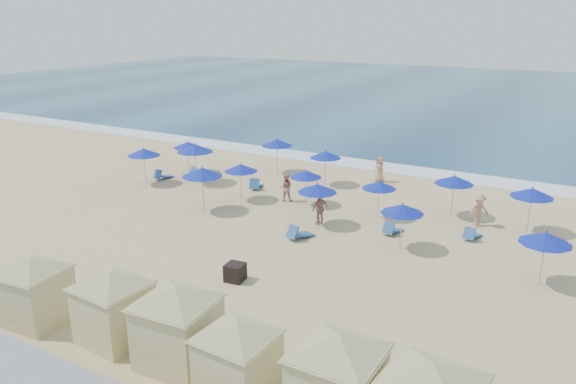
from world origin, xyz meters
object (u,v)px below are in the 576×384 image
object	(u,v)px
umbrella_4	(277,143)
umbrella_11	(546,238)
umbrella_6	(317,188)
umbrella_8	(402,209)
beachgoer_0	(286,188)
beachgoer_3	(380,169)
cabana_0	(33,282)
cabana_1	(113,297)
umbrella_10	(532,193)
umbrella_5	(241,168)
umbrella_2	(195,148)
umbrella_13	(325,155)
umbrella_3	(202,172)
beachgoer_2	(479,210)
cabana_4	(338,367)
cabana_3	(237,349)
umbrella_0	(188,145)
umbrella_7	(306,174)
umbrella_12	(379,185)
cabana_2	(177,316)
trash_bin	(235,272)
beachgoer_1	(320,209)
umbrella_9	(454,180)

from	to	relation	value
umbrella_4	umbrella_11	distance (m)	19.51
umbrella_6	umbrella_11	xyz separation A→B (m)	(10.57, -1.54, 0.02)
umbrella_4	umbrella_8	world-z (taller)	umbrella_4
beachgoer_0	beachgoer_3	bearing A→B (deg)	-139.48
cabana_0	cabana_1	size ratio (longest dim) A/B	0.97
cabana_0	umbrella_10	distance (m)	22.02
umbrella_5	umbrella_11	xyz separation A→B (m)	(16.16, -3.05, 0.08)
umbrella_2	umbrella_13	world-z (taller)	umbrella_2
umbrella_10	umbrella_11	size ratio (longest dim) A/B	1.02
umbrella_3	umbrella_6	size ratio (longest dim) A/B	1.11
beachgoer_0	umbrella_5	bearing A→B (deg)	3.38
beachgoer_0	beachgoer_2	bearing A→B (deg)	165.14
cabana_4	umbrella_6	xyz separation A→B (m)	(-6.86, 12.54, 0.33)
cabana_1	umbrella_13	distance (m)	19.16
umbrella_2	umbrella_10	distance (m)	19.37
cabana_0	cabana_3	world-z (taller)	cabana_0
cabana_4	beachgoer_2	world-z (taller)	cabana_4
umbrella_0	umbrella_8	size ratio (longest dim) A/B	0.99
umbrella_3	umbrella_7	bearing A→B (deg)	39.74
umbrella_0	umbrella_5	size ratio (longest dim) A/B	1.00
umbrella_3	umbrella_10	world-z (taller)	umbrella_3
umbrella_12	umbrella_4	bearing A→B (deg)	151.43
cabana_2	cabana_4	bearing A→B (deg)	0.07
umbrella_7	umbrella_6	bearing A→B (deg)	-51.97
cabana_0	beachgoer_3	size ratio (longest dim) A/B	2.54
trash_bin	cabana_0	world-z (taller)	cabana_0
beachgoer_1	trash_bin	bearing A→B (deg)	22.56
umbrella_11	umbrella_2	bearing A→B (deg)	167.75
umbrella_12	beachgoer_2	world-z (taller)	umbrella_12
trash_bin	cabana_4	bearing A→B (deg)	-44.65
cabana_1	umbrella_5	size ratio (longest dim) A/B	1.94
cabana_0	cabana_1	world-z (taller)	cabana_1
cabana_2	umbrella_3	bearing A→B (deg)	124.58
umbrella_0	umbrella_2	bearing A→B (deg)	-40.89
umbrella_13	umbrella_7	bearing A→B (deg)	-79.63
cabana_1	umbrella_5	xyz separation A→B (m)	(-4.55, 14.05, 0.37)
cabana_3	umbrella_0	world-z (taller)	cabana_3
umbrella_8	umbrella_10	distance (m)	6.93
umbrella_6	beachgoer_1	xyz separation A→B (m)	(0.07, 0.19, -1.13)
cabana_4	cabana_0	bearing A→B (deg)	-177.44
beachgoer_3	beachgoer_0	bearing A→B (deg)	-85.22
cabana_2	trash_bin	bearing A→B (deg)	107.25
beachgoer_0	beachgoer_2	xyz separation A→B (m)	(10.38, 1.28, 0.04)
beachgoer_0	beachgoer_1	xyz separation A→B (m)	(3.35, -2.41, 0.05)
cabana_0	umbrella_8	world-z (taller)	cabana_0
cabana_3	umbrella_5	xyz separation A→B (m)	(-9.60, 14.39, 0.45)
cabana_4	umbrella_13	bearing A→B (deg)	116.66
umbrella_0	umbrella_11	xyz separation A→B (m)	(22.49, -6.16, 0.08)
umbrella_9	beachgoer_3	size ratio (longest dim) A/B	1.41
umbrella_2	beachgoer_3	xyz separation A→B (m)	(9.94, 5.94, -1.45)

